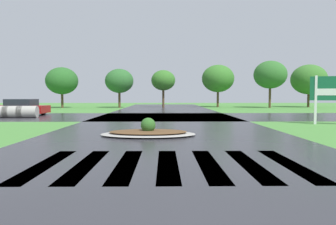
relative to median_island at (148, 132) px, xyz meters
name	(u,v)px	position (x,y,z in m)	size (l,w,h in m)	color
asphalt_roadway	(166,134)	(0.69, 0.39, -0.12)	(9.65, 80.00, 0.01)	#2B2B30
asphalt_cross_road	(165,117)	(0.69, 10.57, -0.12)	(90.00, 8.69, 0.01)	#2B2B30
crosswalk_stripes	(168,164)	(0.69, -4.98, -0.12)	(5.85, 3.37, 0.01)	white
median_island	(148,132)	(0.00, 0.00, 0.00)	(3.59, 2.12, 0.68)	#9E9B93
car_dark_suv	(20,108)	(-10.47, 12.38, 0.45)	(4.22, 2.25, 1.23)	maroon
drainage_pipe_stack	(14,112)	(-9.62, 9.58, 0.28)	(3.17, 0.94, 0.80)	#9E9B93
background_treeline	(210,79)	(6.26, 27.10, 3.40)	(34.64, 6.16, 5.66)	#4C3823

